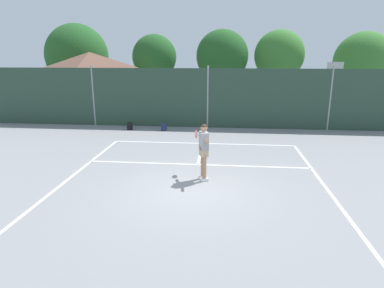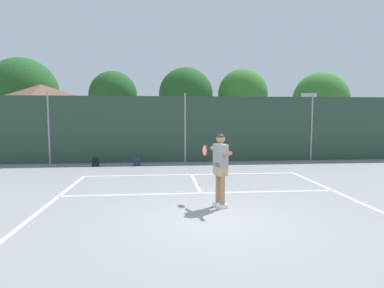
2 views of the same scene
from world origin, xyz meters
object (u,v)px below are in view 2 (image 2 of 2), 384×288
Objects in this scene: tennis_player at (220,164)px; tennis_ball at (199,185)px; backpack_navy at (137,162)px; basketball_hoop at (308,115)px; backpack_black at (95,162)px.

tennis_player reaches higher than tennis_ball.
basketball_hoop is at bearing 16.54° from backpack_navy.
backpack_black is 1.87m from backpack_navy.
backpack_black is (-4.23, 4.53, 0.16)m from tennis_ball.
tennis_player is at bearing -69.52° from backpack_navy.
tennis_player is at bearing -124.85° from basketball_hoop.
tennis_player is 7.49m from backpack_navy.
tennis_player reaches higher than backpack_navy.
tennis_player is (-6.79, -9.75, -1.20)m from basketball_hoop.
tennis_player reaches higher than backpack_black.
backpack_black is at bearing 122.68° from tennis_player.
backpack_navy is (1.87, -0.01, 0.00)m from backpack_black.
backpack_black is at bearing 133.04° from tennis_ball.
tennis_ball is at bearing -62.44° from backpack_navy.
backpack_black is at bearing 179.68° from backpack_navy.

